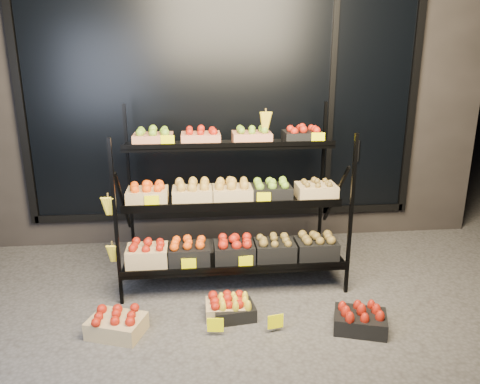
{
  "coord_description": "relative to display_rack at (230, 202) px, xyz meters",
  "views": [
    {
      "loc": [
        -0.35,
        -3.61,
        2.17
      ],
      "look_at": [
        0.07,
        0.55,
        0.9
      ],
      "focal_mm": 35.0,
      "sensor_mm": 36.0,
      "label": 1
    }
  ],
  "objects": [
    {
      "name": "tag_floor_b",
      "position": [
        0.27,
        -1.0,
        -0.73
      ],
      "size": [
        0.13,
        0.01,
        0.12
      ],
      "primitive_type": "cube",
      "color": "#FFF800",
      "rests_on": "ground"
    },
    {
      "name": "floor_crate_right",
      "position": [
        0.96,
        -1.02,
        -0.69
      ],
      "size": [
        0.48,
        0.41,
        0.21
      ],
      "rotation": [
        0.0,
        0.0,
        -0.32
      ],
      "color": "black",
      "rests_on": "ground"
    },
    {
      "name": "building",
      "position": [
        0.02,
        1.99,
        0.96
      ],
      "size": [
        6.0,
        2.08,
        3.5
      ],
      "color": "#2D2826",
      "rests_on": "ground"
    },
    {
      "name": "floor_crate_midright",
      "position": [
        -0.09,
        -0.71,
        -0.7
      ],
      "size": [
        0.36,
        0.27,
        0.19
      ],
      "rotation": [
        0.0,
        0.0,
        -0.02
      ],
      "color": "tan",
      "rests_on": "ground"
    },
    {
      "name": "floor_crate_left",
      "position": [
        -0.98,
        -0.89,
        -0.69
      ],
      "size": [
        0.5,
        0.43,
        0.21
      ],
      "rotation": [
        0.0,
        0.0,
        -0.35
      ],
      "color": "tan",
      "rests_on": "ground"
    },
    {
      "name": "ground",
      "position": [
        0.02,
        -0.6,
        -0.79
      ],
      "size": [
        24.0,
        24.0,
        0.0
      ],
      "primitive_type": "plane",
      "color": "#514F4C",
      "rests_on": "ground"
    },
    {
      "name": "floor_crate_midleft",
      "position": [
        -0.04,
        -0.75,
        -0.7
      ],
      "size": [
        0.37,
        0.29,
        0.18
      ],
      "rotation": [
        0.0,
        0.0,
        0.13
      ],
      "color": "black",
      "rests_on": "ground"
    },
    {
      "name": "tag_floor_a",
      "position": [
        -0.21,
        -1.0,
        -0.73
      ],
      "size": [
        0.13,
        0.01,
        0.12
      ],
      "primitive_type": "cube",
      "color": "#FFF800",
      "rests_on": "ground"
    },
    {
      "name": "display_rack",
      "position": [
        0.0,
        0.0,
        0.0
      ],
      "size": [
        2.18,
        1.02,
        1.72
      ],
      "color": "black",
      "rests_on": "ground"
    }
  ]
}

